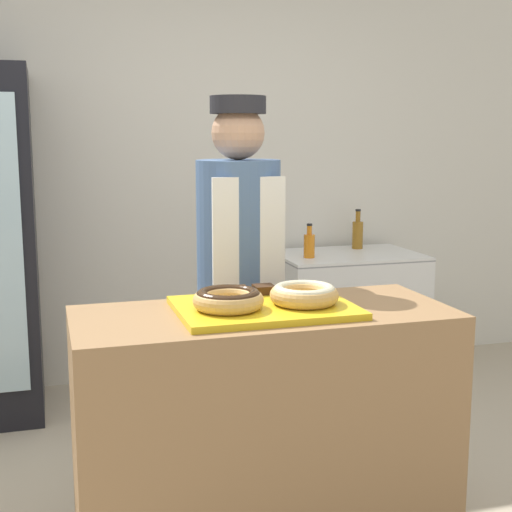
{
  "coord_description": "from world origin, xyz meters",
  "views": [
    {
      "loc": [
        -0.72,
        -2.32,
        1.54
      ],
      "look_at": [
        0.0,
        0.1,
        1.11
      ],
      "focal_mm": 50.0,
      "sensor_mm": 36.0,
      "label": 1
    }
  ],
  "objects_px": {
    "chest_freezer": "(347,315)",
    "bottle_orange": "(309,245)",
    "donut_chocolate_glaze": "(228,299)",
    "donut_light_glaze": "(304,294)",
    "bottle_amber": "(358,233)",
    "baker_person": "(239,285)",
    "brownie_back_right": "(264,289)",
    "serving_tray": "(264,308)",
    "brownie_back_left": "(238,291)"
  },
  "relations": [
    {
      "from": "chest_freezer",
      "to": "bottle_orange",
      "type": "xyz_separation_m",
      "value": [
        -0.29,
        -0.08,
        0.48
      ]
    },
    {
      "from": "donut_chocolate_glaze",
      "to": "bottle_orange",
      "type": "relative_size",
      "value": 1.17
    },
    {
      "from": "bottle_orange",
      "to": "donut_light_glaze",
      "type": "bearing_deg",
      "value": -111.41
    },
    {
      "from": "chest_freezer",
      "to": "bottle_amber",
      "type": "distance_m",
      "value": 0.54
    },
    {
      "from": "donut_chocolate_glaze",
      "to": "bottle_amber",
      "type": "xyz_separation_m",
      "value": [
        1.37,
        1.94,
        -0.08
      ]
    },
    {
      "from": "baker_person",
      "to": "chest_freezer",
      "type": "bearing_deg",
      "value": 48.93
    },
    {
      "from": "brownie_back_right",
      "to": "bottle_amber",
      "type": "distance_m",
      "value": 2.11
    },
    {
      "from": "donut_chocolate_glaze",
      "to": "chest_freezer",
      "type": "bearing_deg",
      "value": 55.29
    },
    {
      "from": "bottle_amber",
      "to": "baker_person",
      "type": "bearing_deg",
      "value": -130.99
    },
    {
      "from": "serving_tray",
      "to": "chest_freezer",
      "type": "distance_m",
      "value": 2.13
    },
    {
      "from": "brownie_back_right",
      "to": "serving_tray",
      "type": "bearing_deg",
      "value": -106.79
    },
    {
      "from": "bottle_amber",
      "to": "chest_freezer",
      "type": "bearing_deg",
      "value": -130.36
    },
    {
      "from": "serving_tray",
      "to": "bottle_orange",
      "type": "relative_size",
      "value": 2.95
    },
    {
      "from": "brownie_back_left",
      "to": "bottle_amber",
      "type": "bearing_deg",
      "value": 53.62
    },
    {
      "from": "brownie_back_right",
      "to": "bottle_orange",
      "type": "relative_size",
      "value": 0.36
    },
    {
      "from": "donut_light_glaze",
      "to": "brownie_back_left",
      "type": "height_order",
      "value": "donut_light_glaze"
    },
    {
      "from": "bottle_orange",
      "to": "brownie_back_left",
      "type": "bearing_deg",
      "value": -119.65
    },
    {
      "from": "donut_light_glaze",
      "to": "bottle_amber",
      "type": "height_order",
      "value": "bottle_amber"
    },
    {
      "from": "bottle_orange",
      "to": "bottle_amber",
      "type": "distance_m",
      "value": 0.49
    },
    {
      "from": "serving_tray",
      "to": "baker_person",
      "type": "relative_size",
      "value": 0.36
    },
    {
      "from": "serving_tray",
      "to": "bottle_amber",
      "type": "relative_size",
      "value": 2.37
    },
    {
      "from": "donut_light_glaze",
      "to": "baker_person",
      "type": "xyz_separation_m",
      "value": [
        -0.08,
        0.59,
        -0.09
      ]
    },
    {
      "from": "serving_tray",
      "to": "bottle_amber",
      "type": "bearing_deg",
      "value": 57.16
    },
    {
      "from": "brownie_back_left",
      "to": "chest_freezer",
      "type": "bearing_deg",
      "value": 54.06
    },
    {
      "from": "serving_tray",
      "to": "donut_chocolate_glaze",
      "type": "relative_size",
      "value": 2.52
    },
    {
      "from": "serving_tray",
      "to": "brownie_back_left",
      "type": "height_order",
      "value": "brownie_back_left"
    },
    {
      "from": "donut_light_glaze",
      "to": "brownie_back_left",
      "type": "distance_m",
      "value": 0.27
    },
    {
      "from": "brownie_back_left",
      "to": "brownie_back_right",
      "type": "relative_size",
      "value": 1.0
    },
    {
      "from": "brownie_back_right",
      "to": "baker_person",
      "type": "xyz_separation_m",
      "value": [
        0.01,
        0.4,
        -0.07
      ]
    },
    {
      "from": "brownie_back_left",
      "to": "bottle_orange",
      "type": "distance_m",
      "value": 1.73
    },
    {
      "from": "baker_person",
      "to": "brownie_back_left",
      "type": "bearing_deg",
      "value": -105.95
    },
    {
      "from": "bottle_amber",
      "to": "brownie_back_left",
      "type": "bearing_deg",
      "value": -126.38
    },
    {
      "from": "donut_light_glaze",
      "to": "baker_person",
      "type": "height_order",
      "value": "baker_person"
    },
    {
      "from": "brownie_back_left",
      "to": "chest_freezer",
      "type": "distance_m",
      "value": 2.03
    },
    {
      "from": "serving_tray",
      "to": "donut_chocolate_glaze",
      "type": "xyz_separation_m",
      "value": [
        -0.14,
        -0.03,
        0.05
      ]
    },
    {
      "from": "donut_chocolate_glaze",
      "to": "chest_freezer",
      "type": "height_order",
      "value": "donut_chocolate_glaze"
    },
    {
      "from": "brownie_back_right",
      "to": "donut_light_glaze",
      "type": "bearing_deg",
      "value": -66.44
    },
    {
      "from": "chest_freezer",
      "to": "baker_person",
      "type": "bearing_deg",
      "value": -131.07
    },
    {
      "from": "baker_person",
      "to": "bottle_orange",
      "type": "distance_m",
      "value": 1.33
    },
    {
      "from": "donut_chocolate_glaze",
      "to": "serving_tray",
      "type": "bearing_deg",
      "value": 12.66
    },
    {
      "from": "serving_tray",
      "to": "bottle_amber",
      "type": "distance_m",
      "value": 2.28
    },
    {
      "from": "bottle_orange",
      "to": "serving_tray",
      "type": "bearing_deg",
      "value": -115.71
    },
    {
      "from": "serving_tray",
      "to": "brownie_back_left",
      "type": "distance_m",
      "value": 0.18
    },
    {
      "from": "brownie_back_left",
      "to": "brownie_back_right",
      "type": "height_order",
      "value": "same"
    },
    {
      "from": "chest_freezer",
      "to": "serving_tray",
      "type": "bearing_deg",
      "value": -122.06
    },
    {
      "from": "serving_tray",
      "to": "bottle_orange",
      "type": "height_order",
      "value": "bottle_orange"
    },
    {
      "from": "bottle_amber",
      "to": "brownie_back_right",
      "type": "bearing_deg",
      "value": -124.16
    },
    {
      "from": "donut_chocolate_glaze",
      "to": "baker_person",
      "type": "relative_size",
      "value": 0.14
    },
    {
      "from": "serving_tray",
      "to": "donut_chocolate_glaze",
      "type": "distance_m",
      "value": 0.15
    },
    {
      "from": "baker_person",
      "to": "bottle_amber",
      "type": "relative_size",
      "value": 6.56
    }
  ]
}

